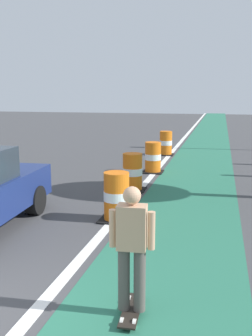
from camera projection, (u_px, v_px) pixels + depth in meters
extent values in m
cube|color=#286B51|center=(201.00, 163.00, 15.44)|extent=(2.50, 80.00, 0.01)
cube|color=silver|center=(164.00, 161.00, 15.80)|extent=(0.20, 80.00, 0.01)
cube|color=black|center=(132.00, 310.00, 4.84)|extent=(0.27, 0.81, 0.02)
cylinder|color=silver|center=(134.00, 323.00, 4.58)|extent=(0.05, 0.11, 0.11)
cylinder|color=silver|center=(122.00, 322.00, 4.61)|extent=(0.05, 0.11, 0.11)
cylinder|color=silver|center=(141.00, 301.00, 5.08)|extent=(0.05, 0.11, 0.11)
cylinder|color=silver|center=(129.00, 300.00, 5.11)|extent=(0.05, 0.11, 0.11)
cylinder|color=#514C47|center=(140.00, 280.00, 4.74)|extent=(0.15, 0.15, 0.82)
cylinder|color=#514C47|center=(124.00, 279.00, 4.78)|extent=(0.15, 0.15, 0.82)
cube|color=tan|center=(132.00, 227.00, 4.63)|extent=(0.37, 0.24, 0.56)
cylinder|color=tan|center=(151.00, 231.00, 4.59)|extent=(0.09, 0.09, 0.48)
cylinder|color=tan|center=(113.00, 228.00, 4.68)|extent=(0.09, 0.09, 0.48)
sphere|color=tan|center=(132.00, 195.00, 4.55)|extent=(0.22, 0.22, 0.22)
cylinder|color=black|center=(35.00, 200.00, 8.85)|extent=(0.32, 0.70, 0.68)
cylinder|color=orange|center=(117.00, 209.00, 8.43)|extent=(0.56, 0.56, 0.42)
cylinder|color=white|center=(116.00, 196.00, 8.37)|extent=(0.57, 0.57, 0.21)
cylinder|color=orange|center=(116.00, 182.00, 8.31)|extent=(0.56, 0.56, 0.42)
cube|color=black|center=(117.00, 219.00, 8.48)|extent=(0.73, 0.73, 0.04)
cylinder|color=orange|center=(132.00, 182.00, 11.04)|extent=(0.56, 0.56, 0.42)
cylinder|color=white|center=(132.00, 171.00, 10.98)|extent=(0.57, 0.57, 0.21)
cylinder|color=orange|center=(132.00, 161.00, 10.92)|extent=(0.56, 0.56, 0.42)
cube|color=black|center=(132.00, 190.00, 11.08)|extent=(0.73, 0.73, 0.04)
cylinder|color=orange|center=(153.00, 166.00, 13.56)|extent=(0.56, 0.56, 0.42)
cylinder|color=white|center=(153.00, 157.00, 13.50)|extent=(0.57, 0.57, 0.21)
cylinder|color=orange|center=(153.00, 148.00, 13.44)|extent=(0.56, 0.56, 0.42)
cube|color=black|center=(153.00, 172.00, 13.60)|extent=(0.73, 0.73, 0.04)
cylinder|color=orange|center=(166.00, 150.00, 17.42)|extent=(0.56, 0.56, 0.42)
cylinder|color=white|center=(166.00, 143.00, 17.36)|extent=(0.57, 0.57, 0.21)
cylinder|color=orange|center=(166.00, 136.00, 17.30)|extent=(0.56, 0.56, 0.42)
cube|color=black|center=(166.00, 154.00, 17.46)|extent=(0.73, 0.73, 0.04)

